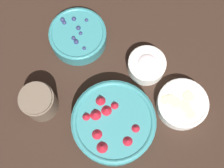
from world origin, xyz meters
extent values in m
plane|color=black|center=(0.00, 0.00, 0.00)|extent=(4.00, 4.00, 0.00)
cylinder|color=teal|center=(-0.03, 0.03, 0.04)|extent=(0.23, 0.23, 0.07)
torus|color=teal|center=(-0.03, 0.03, 0.07)|extent=(0.23, 0.23, 0.02)
cylinder|color=#B21928|center=(-0.03, 0.03, 0.06)|extent=(0.18, 0.18, 0.02)
cone|color=#B21928|center=(0.00, 0.02, 0.08)|extent=(0.04, 0.04, 0.03)
cone|color=#B21928|center=(0.03, 0.00, 0.08)|extent=(0.04, 0.04, 0.03)
cone|color=#B21928|center=(-0.01, -0.01, 0.08)|extent=(0.03, 0.03, 0.02)
cone|color=#B21928|center=(-0.01, 0.08, 0.08)|extent=(0.04, 0.04, 0.02)
cone|color=#B21928|center=(-0.09, 0.02, 0.08)|extent=(0.03, 0.03, 0.02)
cone|color=#B21928|center=(-0.09, 0.06, 0.08)|extent=(0.03, 0.03, 0.02)
cone|color=#B21928|center=(0.02, 0.04, 0.08)|extent=(0.05, 0.05, 0.03)
cone|color=#B21928|center=(-0.04, 0.10, 0.08)|extent=(0.05, 0.05, 0.03)
cone|color=#B21928|center=(0.04, 0.06, 0.08)|extent=(0.03, 0.03, 0.02)
cylinder|color=teal|center=(0.20, -0.15, 0.02)|extent=(0.17, 0.17, 0.05)
torus|color=teal|center=(0.20, -0.15, 0.05)|extent=(0.17, 0.17, 0.01)
cylinder|color=navy|center=(0.20, -0.15, 0.04)|extent=(0.14, 0.14, 0.01)
sphere|color=navy|center=(0.19, -0.15, 0.05)|extent=(0.01, 0.01, 0.01)
sphere|color=navy|center=(0.24, -0.18, 0.05)|extent=(0.01, 0.01, 0.01)
sphere|color=navy|center=(0.21, -0.16, 0.05)|extent=(0.01, 0.01, 0.01)
sphere|color=navy|center=(0.25, -0.15, 0.05)|extent=(0.01, 0.01, 0.01)
sphere|color=navy|center=(0.19, -0.12, 0.05)|extent=(0.01, 0.01, 0.01)
sphere|color=navy|center=(0.26, -0.16, 0.05)|extent=(0.01, 0.01, 0.01)
sphere|color=navy|center=(0.20, -0.13, 0.05)|extent=(0.01, 0.01, 0.01)
sphere|color=navy|center=(0.20, -0.20, 0.05)|extent=(0.01, 0.01, 0.01)
sphere|color=navy|center=(0.19, -0.12, 0.05)|extent=(0.01, 0.01, 0.01)
sphere|color=navy|center=(0.16, -0.11, 0.05)|extent=(0.01, 0.01, 0.01)
cylinder|color=white|center=(-0.17, -0.12, 0.02)|extent=(0.15, 0.15, 0.04)
torus|color=white|center=(-0.17, -0.12, 0.04)|extent=(0.15, 0.15, 0.01)
cylinder|color=beige|center=(-0.17, -0.12, 0.03)|extent=(0.12, 0.12, 0.01)
cylinder|color=beige|center=(-0.15, -0.11, 0.04)|extent=(0.03, 0.03, 0.01)
cylinder|color=beige|center=(-0.18, -0.12, 0.04)|extent=(0.03, 0.03, 0.00)
cylinder|color=beige|center=(-0.13, -0.11, 0.04)|extent=(0.03, 0.03, 0.01)
cylinder|color=beige|center=(-0.20, -0.10, 0.04)|extent=(0.03, 0.03, 0.00)
cylinder|color=beige|center=(-0.12, -0.10, 0.04)|extent=(0.02, 0.02, 0.01)
cylinder|color=beige|center=(-0.19, -0.11, 0.04)|extent=(0.03, 0.03, 0.00)
cylinder|color=beige|center=(-0.17, -0.15, 0.04)|extent=(0.03, 0.03, 0.01)
cylinder|color=white|center=(-0.02, -0.17, 0.02)|extent=(0.11, 0.11, 0.05)
torus|color=white|center=(-0.02, -0.17, 0.04)|extent=(0.11, 0.11, 0.01)
cylinder|color=white|center=(-0.02, -0.17, 0.04)|extent=(0.09, 0.09, 0.01)
ellipsoid|color=white|center=(-0.02, -0.17, 0.04)|extent=(0.06, 0.06, 0.03)
cylinder|color=brown|center=(0.18, 0.09, 0.04)|extent=(0.10, 0.10, 0.08)
cylinder|color=#512D1E|center=(0.18, 0.09, 0.04)|extent=(0.08, 0.08, 0.06)
cylinder|color=brown|center=(0.18, 0.09, 0.09)|extent=(0.09, 0.09, 0.01)
camera|label=1|loc=(-0.11, 0.16, 0.89)|focal=50.00mm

